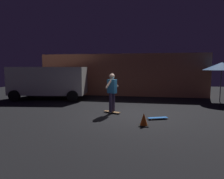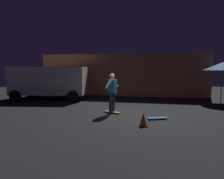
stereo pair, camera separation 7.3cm
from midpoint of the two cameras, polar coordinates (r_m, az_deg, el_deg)
The scene contains 8 objects.
ground_plane at distance 8.57m, azimuth 5.61°, elevation -7.24°, with size 28.00×28.00×0.00m, color black.
low_building at distance 15.97m, azimuth 3.89°, elevation 4.43°, with size 11.76×4.24×2.95m.
parked_van at distance 13.26m, azimuth -17.33°, elevation 2.40°, with size 4.81×2.72×2.03m.
patio_umbrella at distance 13.20m, azimuth 29.25°, elevation 5.83°, with size 2.10×2.10×2.30m.
skateboard_ridden at distance 8.83m, azimuth 0.24°, elevation -6.43°, with size 0.80×0.49×0.07m.
skateboard_spare at distance 8.01m, azimuth 13.18°, elevation -7.94°, with size 0.80×0.46×0.07m.
skater at distance 8.66m, azimuth 0.24°, elevation -0.09°, with size 0.46×0.94×1.67m.
traffic_cone at distance 7.00m, azimuth 9.25°, elevation -8.62°, with size 0.34×0.34×0.46m.
Camera 2 is at (0.77, -8.29, 2.01)m, focal length 31.96 mm.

